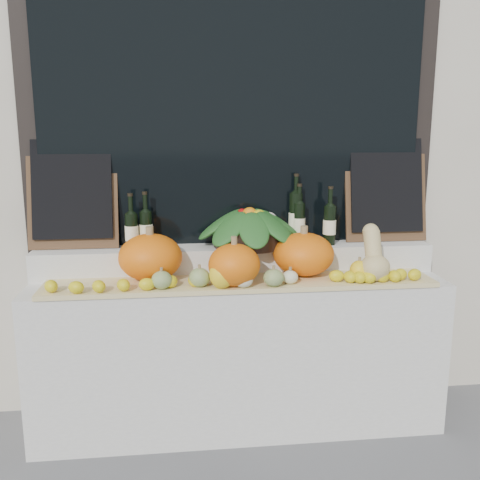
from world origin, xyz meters
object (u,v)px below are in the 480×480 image
Objects in this scene: pumpkin_right at (304,254)px; butternut_squash at (374,258)px; pumpkin_left at (150,257)px; produce_bowl at (250,227)px; wine_bottle_tall at (296,217)px.

butternut_squash is at bearing -20.64° from pumpkin_right.
pumpkin_left reaches higher than pumpkin_right.
pumpkin_left is at bearing -161.98° from produce_bowl.
butternut_squash is 0.72m from produce_bowl.
wine_bottle_tall is (0.00, 0.24, 0.17)m from pumpkin_right.
pumpkin_left is 0.83× the size of wine_bottle_tall.
pumpkin_right is 0.29m from wine_bottle_tall.
produce_bowl is (-0.64, 0.31, 0.13)m from butternut_squash.
produce_bowl is (-0.28, 0.18, 0.13)m from pumpkin_right.
pumpkin_right is at bearing -90.97° from wine_bottle_tall.
butternut_squash reaches higher than pumpkin_right.
butternut_squash is 0.54m from wine_bottle_tall.
butternut_squash is at bearing -26.28° from produce_bowl.
wine_bottle_tall is (0.85, 0.24, 0.16)m from pumpkin_left.
pumpkin_left is 1.01× the size of pumpkin_right.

